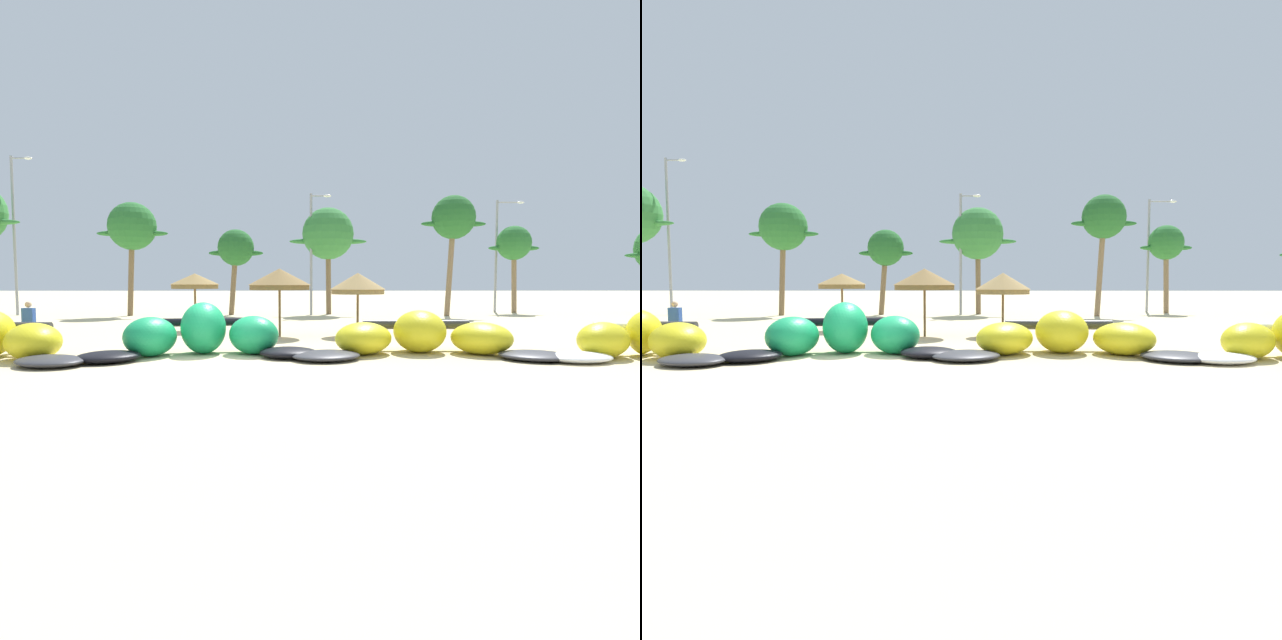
{
  "view_description": "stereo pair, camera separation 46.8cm",
  "coord_description": "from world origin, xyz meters",
  "views": [
    {
      "loc": [
        2.92,
        -14.81,
        2.22
      ],
      "look_at": [
        3.14,
        2.0,
        1.0
      ],
      "focal_mm": 28.79,
      "sensor_mm": 36.0,
      "label": 1
    },
    {
      "loc": [
        3.38,
        -14.81,
        2.22
      ],
      "look_at": [
        3.14,
        2.0,
        1.0
      ],
      "focal_mm": 28.79,
      "sensor_mm": 36.0,
      "label": 2
    }
  ],
  "objects": [
    {
      "name": "palm_center_right",
      "position": [
        12.24,
        19.45,
        6.44
      ],
      "size": [
        4.33,
        2.89,
        8.01
      ],
      "color": "#7F6647",
      "rests_on": "ground"
    },
    {
      "name": "beach_umbrella_middle",
      "position": [
        -2.58,
        9.11,
        2.3
      ],
      "size": [
        2.25,
        2.25,
        2.66
      ],
      "color": "brown",
      "rests_on": "ground"
    },
    {
      "name": "lamppost_west",
      "position": [
        -17.26,
        20.52,
        5.88
      ],
      "size": [
        1.5,
        0.24,
        10.73
      ],
      "color": "gray",
      "rests_on": "ground"
    },
    {
      "name": "kite_center",
      "position": [
        6.31,
        1.02,
        0.52
      ],
      "size": [
        8.47,
        3.89,
        1.34
      ],
      "color": "#333338",
      "rests_on": "ground"
    },
    {
      "name": "beach_umbrella_near_palms",
      "position": [
        1.54,
        6.3,
        2.37
      ],
      "size": [
        2.59,
        2.59,
        2.81
      ],
      "color": "brown",
      "rests_on": "ground"
    },
    {
      "name": "lamppost_west_center",
      "position": [
        2.9,
        20.74,
        4.65
      ],
      "size": [
        1.48,
        0.24,
        8.32
      ],
      "color": "gray",
      "rests_on": "ground"
    },
    {
      "name": "kite_left_of_center",
      "position": [
        -0.47,
        0.89,
        0.62
      ],
      "size": [
        7.11,
        3.81,
        1.62
      ],
      "color": "black",
      "rests_on": "ground"
    },
    {
      "name": "palm_left_of_gap",
      "position": [
        -2.41,
        20.83,
        4.55
      ],
      "size": [
        3.76,
        2.5,
        5.9
      ],
      "color": "brown",
      "rests_on": "ground"
    },
    {
      "name": "person_near_kites",
      "position": [
        -6.31,
        1.88,
        0.82
      ],
      "size": [
        0.36,
        0.24,
        1.62
      ],
      "color": "#383842",
      "rests_on": "ground"
    },
    {
      "name": "palm_right_of_gap",
      "position": [
        17.72,
        23.03,
        5.04
      ],
      "size": [
        3.77,
        2.52,
        6.42
      ],
      "color": "#7F6647",
      "rests_on": "ground"
    },
    {
      "name": "palm_left",
      "position": [
        -9.18,
        19.94,
        5.92
      ],
      "size": [
        4.76,
        3.17,
        7.59
      ],
      "color": "brown",
      "rests_on": "ground"
    },
    {
      "name": "ground_plane",
      "position": [
        0.0,
        0.0,
        0.0
      ],
      "size": [
        260.0,
        260.0,
        0.0
      ],
      "primitive_type": "plane",
      "color": "beige"
    },
    {
      "name": "lamppost_east_center",
      "position": [
        17.06,
        24.29,
        4.8
      ],
      "size": [
        2.13,
        0.24,
        8.46
      ],
      "color": "gray",
      "rests_on": "ground"
    },
    {
      "name": "beach_umbrella_outermost",
      "position": [
        4.79,
        6.7,
        2.2
      ],
      "size": [
        2.34,
        2.34,
        2.64
      ],
      "color": "brown",
      "rests_on": "ground"
    },
    {
      "name": "palm_center_left",
      "position": [
        3.96,
        21.41,
        5.61
      ],
      "size": [
        5.42,
        3.61,
        7.47
      ],
      "color": "brown",
      "rests_on": "ground"
    }
  ]
}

